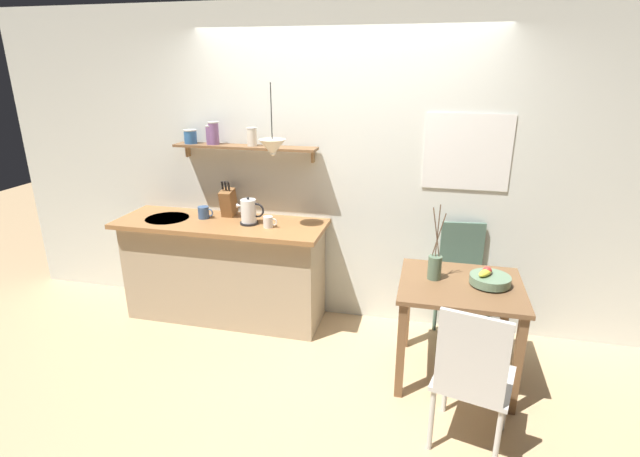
{
  "coord_description": "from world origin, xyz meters",
  "views": [
    {
      "loc": [
        0.75,
        -3.28,
        2.2
      ],
      "look_at": [
        -0.1,
        0.25,
        0.95
      ],
      "focal_mm": 26.59,
      "sensor_mm": 36.0,
      "label": 1
    }
  ],
  "objects": [
    {
      "name": "ground_plane",
      "position": [
        0.0,
        0.0,
        0.0
      ],
      "size": [
        14.0,
        14.0,
        0.0
      ],
      "primitive_type": "plane",
      "color": "tan"
    },
    {
      "name": "back_wall",
      "position": [
        0.2,
        0.65,
        1.35
      ],
      "size": [
        6.8,
        0.11,
        2.7
      ],
      "color": "silver",
      "rests_on": "ground_plane"
    },
    {
      "name": "kitchen_counter",
      "position": [
        -1.0,
        0.32,
        0.47
      ],
      "size": [
        1.83,
        0.63,
        0.93
      ],
      "color": "tan",
      "rests_on": "ground_plane"
    },
    {
      "name": "wall_shelf",
      "position": [
        -0.95,
        0.49,
        1.59
      ],
      "size": [
        1.26,
        0.2,
        0.32
      ],
      "color": "brown"
    },
    {
      "name": "dining_table",
      "position": [
        1.01,
        -0.13,
        0.62
      ],
      "size": [
        0.85,
        0.75,
        0.76
      ],
      "color": "brown",
      "rests_on": "ground_plane"
    },
    {
      "name": "dining_chair_near",
      "position": [
        1.06,
        -0.85,
        0.53
      ],
      "size": [
        0.52,
        0.52,
        0.97
      ],
      "color": "silver",
      "rests_on": "ground_plane"
    },
    {
      "name": "dining_chair_far",
      "position": [
        1.05,
        0.43,
        0.54
      ],
      "size": [
        0.45,
        0.48,
        0.99
      ],
      "color": "#4C6B5B",
      "rests_on": "ground_plane"
    },
    {
      "name": "fruit_bowl",
      "position": [
        1.19,
        -0.11,
        0.81
      ],
      "size": [
        0.28,
        0.28,
        0.13
      ],
      "color": "slate",
      "rests_on": "dining_table"
    },
    {
      "name": "twig_vase",
      "position": [
        0.82,
        -0.09,
        0.86
      ],
      "size": [
        0.1,
        0.1,
        0.55
      ],
      "color": "#567056",
      "rests_on": "dining_table"
    },
    {
      "name": "electric_kettle",
      "position": [
        -0.73,
        0.3,
        1.03
      ],
      "size": [
        0.24,
        0.15,
        0.24
      ],
      "color": "black",
      "rests_on": "kitchen_counter"
    },
    {
      "name": "knife_block",
      "position": [
        -0.99,
        0.46,
        1.06
      ],
      "size": [
        0.11,
        0.18,
        0.33
      ],
      "color": "brown",
      "rests_on": "kitchen_counter"
    },
    {
      "name": "coffee_mug_by_sink",
      "position": [
        -1.17,
        0.35,
        0.98
      ],
      "size": [
        0.14,
        0.1,
        0.11
      ],
      "color": "#3D5B89",
      "rests_on": "kitchen_counter"
    },
    {
      "name": "coffee_mug_spare",
      "position": [
        -0.54,
        0.25,
        0.97
      ],
      "size": [
        0.12,
        0.08,
        0.09
      ],
      "color": "white",
      "rests_on": "kitchen_counter"
    },
    {
      "name": "pendant_lamp",
      "position": [
        -0.47,
        0.2,
        1.6
      ],
      "size": [
        0.21,
        0.21,
        0.55
      ],
      "color": "black"
    }
  ]
}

